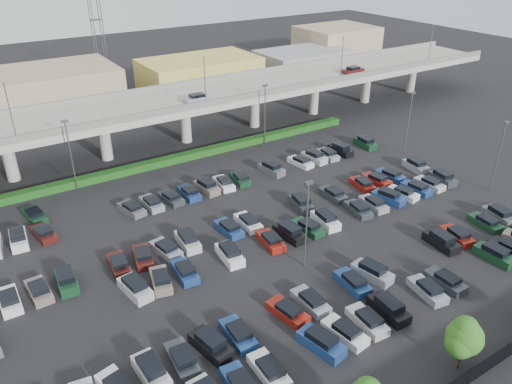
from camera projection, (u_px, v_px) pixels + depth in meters
ground at (264, 233)px, 60.63m from camera, size 280.00×280.00×0.00m
overpass at (155, 108)px, 81.11m from camera, size 150.00×13.00×15.80m
hedge at (177, 159)px, 79.01m from camera, size 66.00×1.60×1.10m
fence at (459, 384)px, 39.31m from camera, size 70.00×0.10×2.00m
tree_row at (456, 344)px, 39.55m from camera, size 65.07×3.66×5.94m
parked_cars at (274, 245)px, 57.13m from camera, size 63.07×41.67×1.67m
light_poles at (225, 189)px, 57.25m from camera, size 66.90×48.38×10.30m
distant_buildings at (157, 77)px, 110.88m from camera, size 138.00×24.00×9.00m
comm_tower at (96, 17)px, 110.44m from camera, size 2.40×2.40×30.00m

